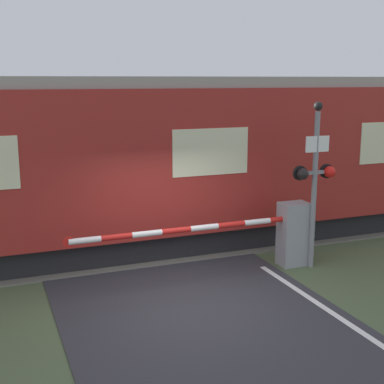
# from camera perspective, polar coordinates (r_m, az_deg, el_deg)

# --- Properties ---
(ground_plane) EXTENTS (80.00, 80.00, 0.00)m
(ground_plane) POSITION_cam_1_polar(r_m,az_deg,el_deg) (9.83, -0.50, -11.47)
(ground_plane) COLOR #475638
(track_bed) EXTENTS (36.00, 3.20, 0.13)m
(track_bed) POSITION_cam_1_polar(r_m,az_deg,el_deg) (12.91, -6.03, -5.61)
(track_bed) COLOR #666056
(track_bed) RESTS_ON ground_plane
(train) EXTENTS (17.31, 3.11, 3.96)m
(train) POSITION_cam_1_polar(r_m,az_deg,el_deg) (12.85, -0.75, 3.53)
(train) COLOR black
(train) RESTS_ON ground_plane
(crossing_barrier) EXTENTS (5.11, 0.44, 1.36)m
(crossing_barrier) POSITION_cam_1_polar(r_m,az_deg,el_deg) (11.41, 9.38, -4.36)
(crossing_barrier) COLOR gray
(crossing_barrier) RESTS_ON ground_plane
(signal_post) EXTENTS (0.94, 0.26, 3.47)m
(signal_post) POSITION_cam_1_polar(r_m,az_deg,el_deg) (11.24, 12.99, 1.75)
(signal_post) COLOR gray
(signal_post) RESTS_ON ground_plane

